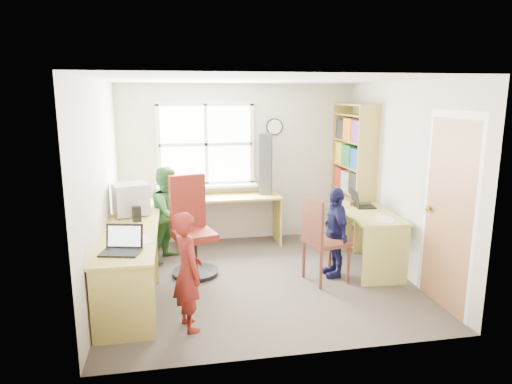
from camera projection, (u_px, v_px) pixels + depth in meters
room at (259, 181)px, 5.47m from camera, size 3.64×3.44×2.44m
l_desk at (148, 259)px, 5.03m from camera, size 2.38×2.95×0.75m
right_desk at (368, 227)px, 5.94m from camera, size 0.69×1.34×0.75m
bookshelf at (353, 178)px, 6.85m from camera, size 0.30×1.02×2.10m
swivel_chair at (192, 232)px, 5.74m from camera, size 0.72×0.72×1.24m
wooden_chair at (321, 237)px, 5.45m from camera, size 0.55×0.55×1.04m
crt_monitor at (131, 199)px, 5.69m from camera, size 0.50×0.47×0.40m
laptop_left at (122, 246)px, 4.39m from camera, size 0.42×0.37×0.25m
laptop_right at (360, 202)px, 6.15m from camera, size 0.32×0.37×0.24m
speaker_a at (137, 214)px, 5.42m from camera, size 0.11×0.11×0.19m
speaker_b at (139, 204)px, 5.93m from camera, size 0.09×0.09×0.16m
cd_tower at (266, 164)px, 6.84m from camera, size 0.22×0.21×0.92m
game_box at (358, 201)px, 6.32m from camera, size 0.33×0.33×0.06m
paper_a at (139, 240)px, 4.74m from camera, size 0.30×0.37×0.00m
paper_b at (385, 219)px, 5.51m from camera, size 0.30×0.35×0.00m
potted_plant at (199, 187)px, 6.66m from camera, size 0.21×0.19×0.31m
person_red at (188, 271)px, 4.35m from camera, size 0.39×0.49×1.17m
person_green at (169, 214)px, 6.20m from camera, size 0.75×0.79×1.29m
person_navy at (335, 232)px, 5.65m from camera, size 0.29×0.67×1.13m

